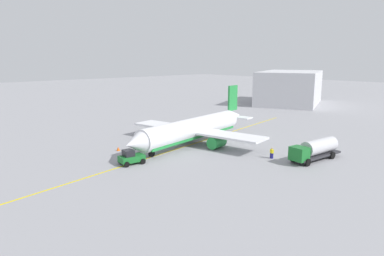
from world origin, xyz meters
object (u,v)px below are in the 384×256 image
(pushback_tug, at_px, (131,157))
(refueling_worker, at_px, (272,153))
(fuel_tanker, at_px, (315,149))
(safety_cone_nose, at_px, (118,149))
(airplane, at_px, (194,129))

(pushback_tug, bearing_deg, refueling_worker, 145.50)
(fuel_tanker, bearing_deg, refueling_worker, -50.96)
(safety_cone_nose, bearing_deg, airplane, 158.18)
(safety_cone_nose, bearing_deg, fuel_tanker, 127.33)
(airplane, height_order, safety_cone_nose, airplane)
(fuel_tanker, distance_m, safety_cone_nose, 31.65)
(fuel_tanker, relative_size, safety_cone_nose, 15.67)
(fuel_tanker, xyz_separation_m, pushback_tug, (21.79, -17.18, -0.71))
(refueling_worker, bearing_deg, pushback_tug, -34.50)
(refueling_worker, bearing_deg, airplane, -80.54)
(airplane, relative_size, refueling_worker, 19.23)
(airplane, bearing_deg, fuel_tanker, 108.08)
(pushback_tug, distance_m, refueling_worker, 21.53)
(fuel_tanker, distance_m, refueling_worker, 6.48)
(fuel_tanker, relative_size, refueling_worker, 6.02)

